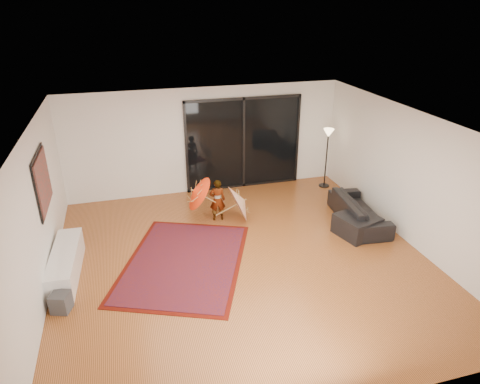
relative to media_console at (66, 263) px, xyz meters
name	(u,v)px	position (x,y,z in m)	size (l,w,h in m)	color
floor	(243,260)	(3.25, -0.41, -0.24)	(7.00, 7.00, 0.00)	#B06130
ceiling	(244,125)	(3.25, -0.41, 2.46)	(7.00, 7.00, 0.00)	white
wall_back	(205,141)	(3.25, 3.09, 1.11)	(7.00, 7.00, 0.00)	silver
wall_front	(331,328)	(3.25, -3.91, 1.11)	(7.00, 7.00, 0.00)	silver
wall_left	(35,222)	(-0.25, -0.41, 1.11)	(7.00, 7.00, 0.00)	silver
wall_right	(410,177)	(6.75, -0.41, 1.11)	(7.00, 7.00, 0.00)	silver
sliding_door	(243,143)	(4.25, 3.06, 0.96)	(3.06, 0.07, 2.40)	black
painting	(43,182)	(-0.21, 0.59, 1.41)	(0.04, 1.28, 1.08)	black
media_console	(66,263)	(0.00, 0.00, 0.00)	(0.44, 1.76, 0.49)	white
speaker	(61,302)	(0.00, -1.03, -0.08)	(0.28, 0.28, 0.33)	#424244
persian_rug	(184,262)	(2.13, -0.18, -0.23)	(3.17, 3.64, 0.02)	#4F0E06
sofa	(359,210)	(6.20, 0.39, 0.04)	(1.95, 0.76, 0.57)	black
ottoman	(357,225)	(5.87, -0.11, -0.02)	(0.77, 0.77, 0.44)	black
floor_lamp	(328,142)	(6.35, 2.45, 1.01)	(0.27, 0.27, 1.60)	black
child	(217,200)	(3.15, 1.36, 0.25)	(0.36, 0.24, 0.98)	#999999
parasol_orange	(193,194)	(2.60, 1.31, 0.49)	(0.60, 0.80, 0.87)	red
parasol_white	(245,199)	(3.75, 1.21, 0.26)	(0.53, 0.89, 0.94)	silver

